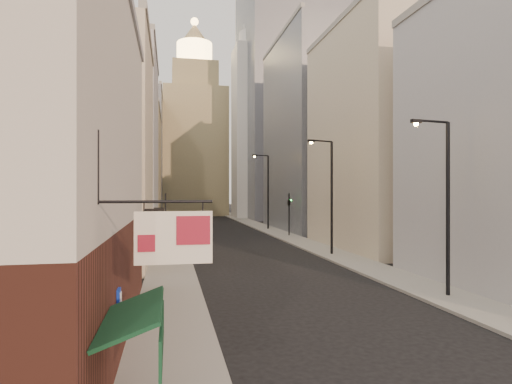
% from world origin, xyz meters
% --- Properties ---
extents(sidewalk_left, '(3.00, 140.00, 0.15)m').
position_xyz_m(sidewalk_left, '(-6.50, 55.00, 0.07)').
color(sidewalk_left, gray).
rests_on(sidewalk_left, ground).
extents(sidewalk_right, '(3.00, 140.00, 0.15)m').
position_xyz_m(sidewalk_right, '(6.50, 55.00, 0.07)').
color(sidewalk_right, gray).
rests_on(sidewalk_right, ground).
extents(near_building_left, '(8.30, 23.04, 12.30)m').
position_xyz_m(near_building_left, '(-10.99, 9.00, 6.02)').
color(near_building_left, '#53271F').
rests_on(near_building_left, ground).
extents(left_bldg_beige, '(8.00, 12.00, 16.00)m').
position_xyz_m(left_bldg_beige, '(-12.00, 26.00, 8.00)').
color(left_bldg_beige, '#B7A88F').
rests_on(left_bldg_beige, ground).
extents(left_bldg_grey, '(8.00, 16.00, 20.00)m').
position_xyz_m(left_bldg_grey, '(-12.00, 42.00, 10.00)').
color(left_bldg_grey, '#9F9EA4').
rests_on(left_bldg_grey, ground).
extents(left_bldg_tan, '(8.00, 18.00, 17.00)m').
position_xyz_m(left_bldg_tan, '(-12.00, 60.00, 8.50)').
color(left_bldg_tan, '#8E805A').
rests_on(left_bldg_tan, ground).
extents(left_bldg_wingrid, '(8.00, 20.00, 24.00)m').
position_xyz_m(left_bldg_wingrid, '(-12.00, 80.00, 12.00)').
color(left_bldg_wingrid, gray).
rests_on(left_bldg_wingrid, ground).
extents(right_bldg_beige, '(8.00, 16.00, 20.00)m').
position_xyz_m(right_bldg_beige, '(12.00, 30.00, 10.00)').
color(right_bldg_beige, '#B7A88F').
rests_on(right_bldg_beige, ground).
extents(right_bldg_wingrid, '(8.00, 20.00, 26.00)m').
position_xyz_m(right_bldg_wingrid, '(12.00, 50.00, 13.00)').
color(right_bldg_wingrid, gray).
rests_on(right_bldg_wingrid, ground).
extents(highrise, '(21.00, 23.00, 51.20)m').
position_xyz_m(highrise, '(18.00, 78.00, 25.66)').
color(highrise, gray).
rests_on(highrise, ground).
extents(clock_tower, '(14.00, 14.00, 44.90)m').
position_xyz_m(clock_tower, '(-1.00, 92.00, 17.63)').
color(clock_tower, '#8E805A').
rests_on(clock_tower, ground).
extents(white_tower, '(8.00, 8.00, 41.50)m').
position_xyz_m(white_tower, '(10.00, 78.00, 18.61)').
color(white_tower, silver).
rests_on(white_tower, ground).
extents(streetlamp_near, '(2.23, 0.51, 8.52)m').
position_xyz_m(streetlamp_near, '(6.34, 12.25, 4.87)').
color(streetlamp_near, black).
rests_on(streetlamp_near, ground).
extents(streetlamp_mid, '(2.35, 0.92, 9.24)m').
position_xyz_m(streetlamp_mid, '(6.00, 26.40, 5.28)').
color(streetlamp_mid, black).
rests_on(streetlamp_mid, ground).
extents(streetlamp_far, '(2.50, 1.23, 10.15)m').
position_xyz_m(streetlamp_far, '(6.36, 50.62, 5.80)').
color(streetlamp_far, black).
rests_on(streetlamp_far, ground).
extents(traffic_light_left, '(0.54, 0.43, 5.00)m').
position_xyz_m(traffic_light_left, '(-6.98, 37.85, 3.35)').
color(traffic_light_left, black).
rests_on(traffic_light_left, ground).
extents(traffic_light_right, '(0.76, 0.76, 5.00)m').
position_xyz_m(traffic_light_right, '(6.95, 41.51, 3.82)').
color(traffic_light_right, black).
rests_on(traffic_light_right, ground).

